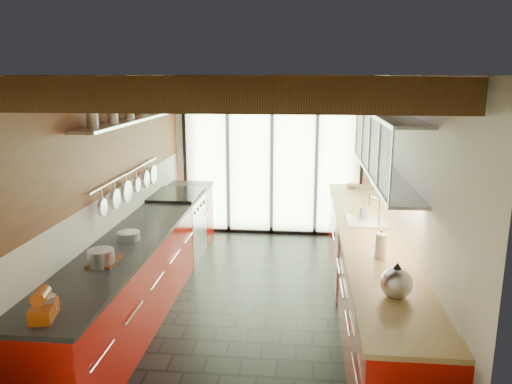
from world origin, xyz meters
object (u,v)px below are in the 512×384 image
kettle (397,281)px  bowl (352,186)px  soap_bottle (364,210)px  stand_mixer (44,306)px  paper_towel (381,246)px

kettle → bowl: size_ratio=1.75×
kettle → soap_bottle: size_ratio=1.96×
stand_mixer → kettle: (2.54, 0.60, 0.04)m
paper_towel → bowl: bearing=90.0°
soap_bottle → bowl: size_ratio=0.89×
stand_mixer → soap_bottle: stand_mixer is taller
stand_mixer → kettle: size_ratio=0.82×
soap_bottle → bowl: (0.00, 1.63, -0.06)m
stand_mixer → kettle: kettle is taller
stand_mixer → paper_towel: size_ratio=1.00×
paper_towel → soap_bottle: paper_towel is taller
bowl → kettle: bearing=-90.0°
stand_mixer → bowl: size_ratio=1.44×
kettle → bowl: 3.89m
kettle → soap_bottle: kettle is taller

